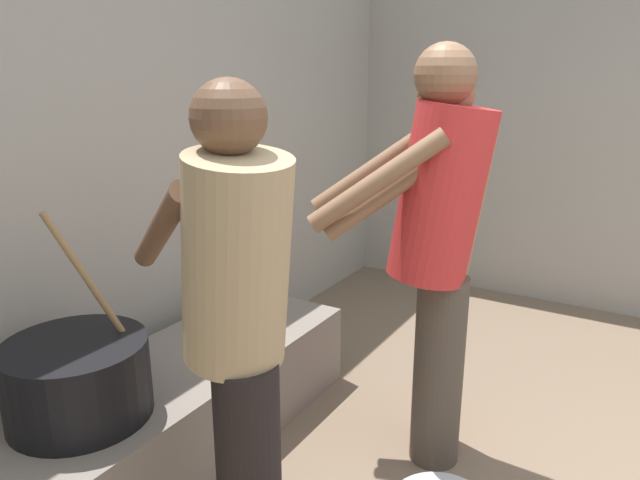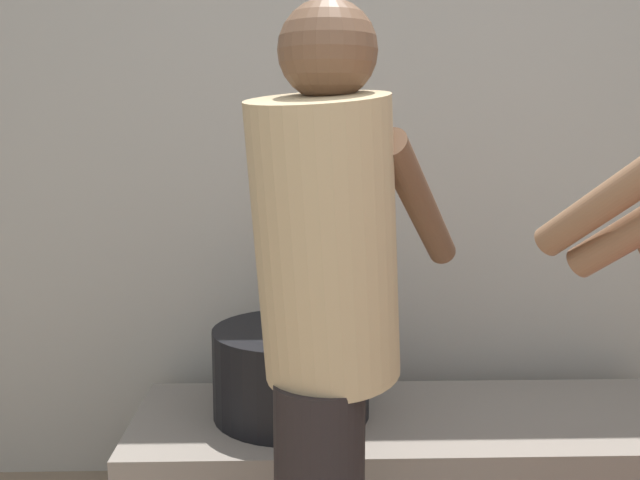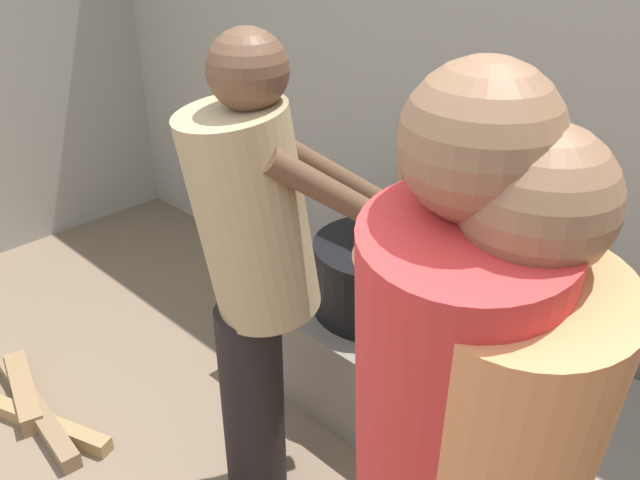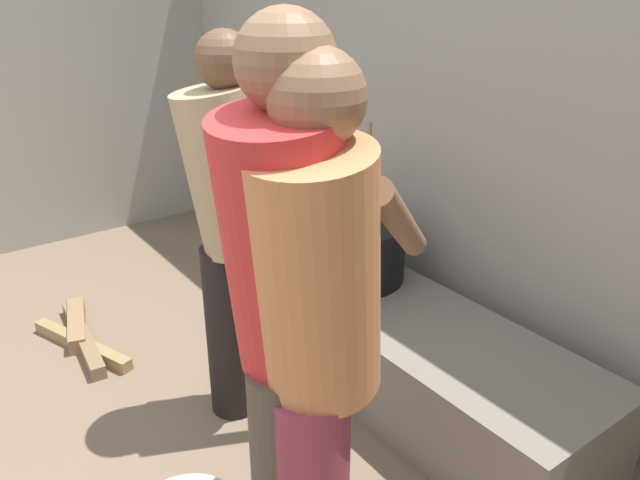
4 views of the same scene
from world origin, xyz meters
name	(u,v)px [view 2 (image 2 of 4)]	position (x,y,z in m)	size (l,w,h in m)	color
block_enclosure_rear	(397,175)	(0.00, 2.37, 1.12)	(5.63, 0.20, 2.23)	#9E998E
hearth_ledge	(418,472)	(0.01, 1.85, 0.20)	(1.81, 0.60, 0.39)	slate
cooking_pot_main	(291,371)	(-0.39, 1.87, 0.53)	(0.49, 0.49, 0.73)	black
cook_in_tan_shirt	(326,318)	(-0.31, 1.21, 0.88)	(0.58, 0.72, 1.55)	black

